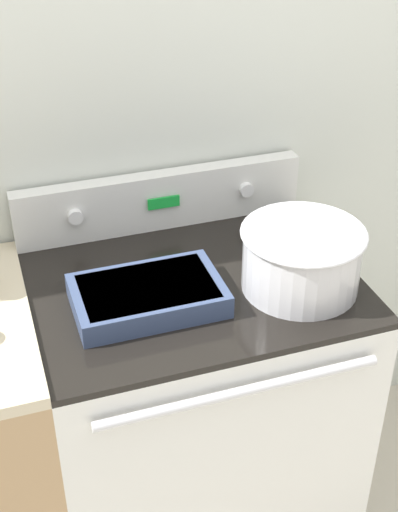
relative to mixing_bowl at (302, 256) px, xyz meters
The scene contains 6 objects.
kitchen_wall 0.57m from the mixing_bowl, 117.58° to the left, with size 8.00×0.05×2.50m.
stove_range 0.61m from the mixing_bowl, 155.78° to the left, with size 0.81×0.66×0.92m.
control_panel 0.47m from the mixing_bowl, 121.01° to the left, with size 0.81×0.07×0.16m.
mixing_bowl is the anchor object (origin of this frame).
casserole_dish 0.38m from the mixing_bowl, behind, with size 0.35×0.22×0.06m.
ladle 0.18m from the mixing_bowl, 25.59° to the left, with size 0.08×0.29×0.08m.
Camera 1 is at (-0.46, -1.09, 1.94)m, focal length 50.00 mm.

